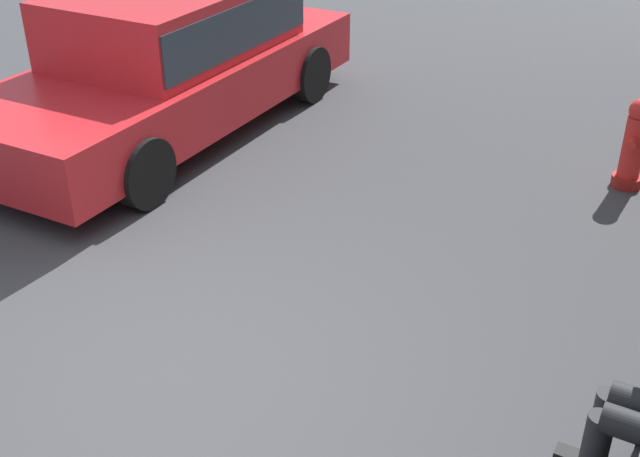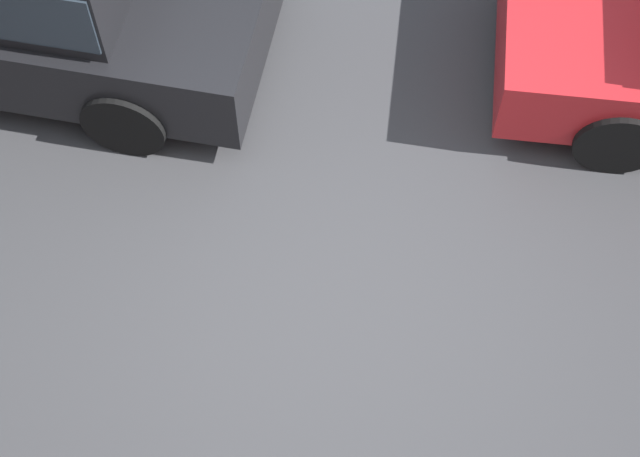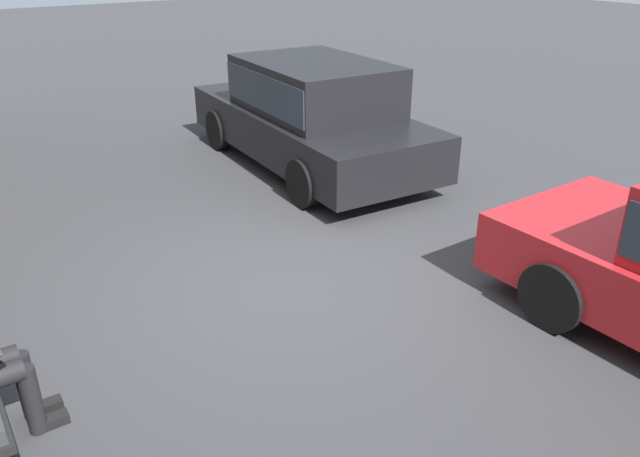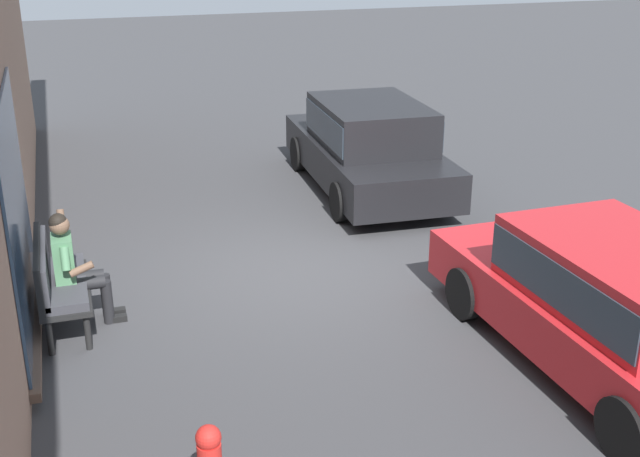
% 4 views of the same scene
% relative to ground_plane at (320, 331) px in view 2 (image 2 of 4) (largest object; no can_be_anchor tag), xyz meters
% --- Properties ---
extents(ground_plane, '(60.00, 60.00, 0.00)m').
position_rel_ground_plane_xyz_m(ground_plane, '(0.00, 0.00, 0.00)').
color(ground_plane, '#38383A').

